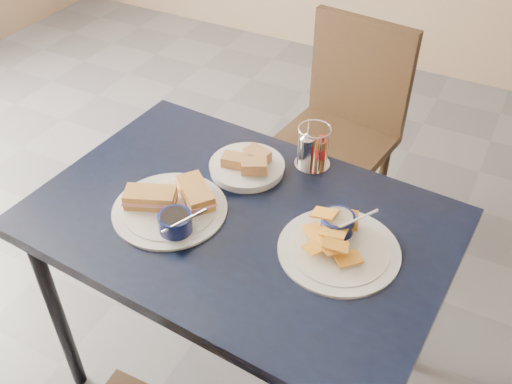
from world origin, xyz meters
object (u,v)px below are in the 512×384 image
at_px(plantain_plate, 338,241).
at_px(condiment_caddy, 312,149).
at_px(chair_far, 342,117).
at_px(dining_table, 240,235).
at_px(bread_basket, 247,166).
at_px(sandwich_plate, 172,205).

relative_size(plantain_plate, condiment_caddy, 2.33).
height_order(plantain_plate, condiment_caddy, condiment_caddy).
bearing_deg(chair_far, condiment_caddy, -79.65).
xyz_separation_m(chair_far, condiment_caddy, (0.12, -0.63, 0.28)).
bearing_deg(dining_table, chair_far, 92.24).
relative_size(dining_table, bread_basket, 5.28).
bearing_deg(bread_basket, dining_table, -67.75).
bearing_deg(dining_table, plantain_plate, 3.92).
height_order(sandwich_plate, condiment_caddy, condiment_caddy).
xyz_separation_m(dining_table, sandwich_plate, (-0.17, -0.07, 0.09)).
bearing_deg(dining_table, bread_basket, 112.25).
xyz_separation_m(chair_far, plantain_plate, (0.32, -0.92, 0.24)).
height_order(chair_far, bread_basket, chair_far).
distance_m(sandwich_plate, plantain_plate, 0.46).
bearing_deg(bread_basket, condiment_caddy, 37.84).
relative_size(dining_table, condiment_caddy, 8.72).
bearing_deg(bread_basket, chair_far, 86.89).
xyz_separation_m(plantain_plate, bread_basket, (-0.36, 0.17, 0.00)).
bearing_deg(condiment_caddy, dining_table, -104.15).
bearing_deg(sandwich_plate, bread_basket, 69.45).
xyz_separation_m(chair_far, bread_basket, (-0.04, -0.75, 0.24)).
xyz_separation_m(chair_far, sandwich_plate, (-0.14, -1.01, 0.25)).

